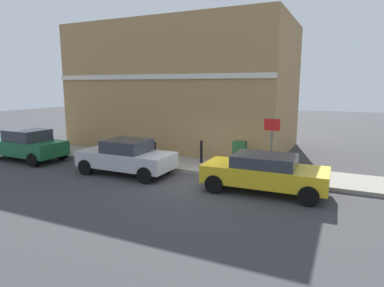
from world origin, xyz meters
name	(u,v)px	position (x,y,z in m)	size (l,w,h in m)	color
ground	(203,182)	(0.00, 0.00, 0.00)	(80.00, 80.00, 0.00)	#38383A
sidewalk	(112,156)	(2.03, 6.00, 0.07)	(2.35, 30.00, 0.15)	gray
corner_building	(184,88)	(6.68, 4.16, 3.52)	(7.07, 12.31, 7.04)	#9E7A4C
car_yellow	(264,172)	(-0.19, -2.37, 0.71)	(1.91, 4.20, 1.32)	gold
car_silver	(126,157)	(-0.30, 3.35, 0.74)	(1.84, 4.00, 1.45)	#B7B7BC
car_green	(26,145)	(-0.27, 9.38, 0.78)	(1.92, 4.20, 1.53)	#195933
utility_cabinet	(240,155)	(2.25, -0.73, 0.68)	(0.46, 0.61, 1.15)	#1E4C28
bollard_near_cabinet	(201,151)	(2.35, 1.12, 0.70)	(0.14, 0.14, 1.04)	black
bollard_far_kerb	(155,152)	(1.10, 2.84, 0.70)	(0.14, 0.14, 1.04)	black
street_sign	(272,139)	(1.19, -2.29, 1.66)	(0.08, 0.60, 2.30)	#59595B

